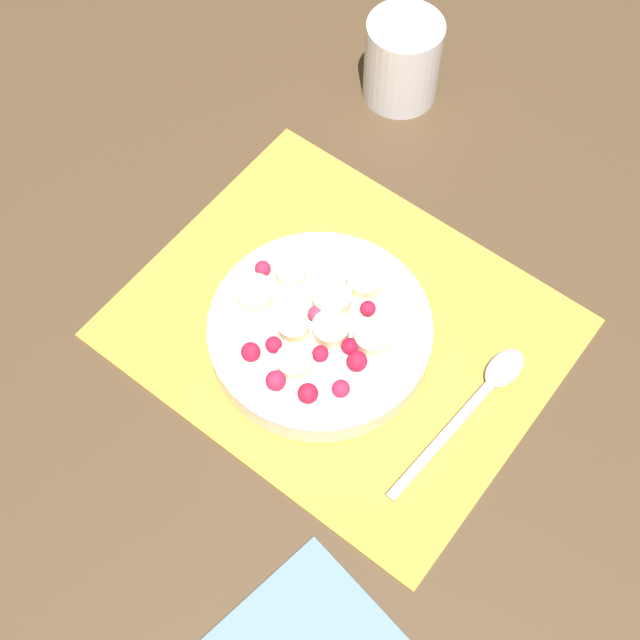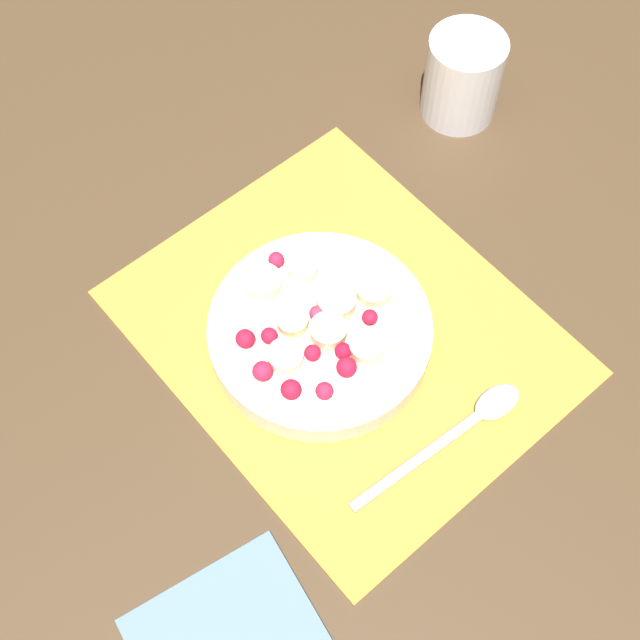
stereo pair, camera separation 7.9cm
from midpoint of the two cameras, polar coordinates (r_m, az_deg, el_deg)
The scene contains 6 objects.
ground_plane at distance 0.84m, azimuth 4.24°, elevation -1.08°, with size 3.00×3.00×0.00m, color #4C3823.
placemat at distance 0.84m, azimuth 4.26°, elevation -0.98°, with size 0.39×0.32×0.01m.
fruit_bowl at distance 0.81m, azimuth 2.77°, elevation -0.88°, with size 0.21×0.21×0.05m.
spoon at distance 0.81m, azimuth 12.47°, elevation -6.59°, with size 0.03×0.19×0.01m.
drinking_glass at distance 0.98m, azimuth 11.50°, elevation 14.81°, with size 0.08×0.08×0.10m.
napkin at distance 0.75m, azimuth -2.80°, elevation -19.92°, with size 0.14×0.16×0.01m.
Camera 2 is at (0.29, -0.28, 0.74)m, focal length 50.00 mm.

